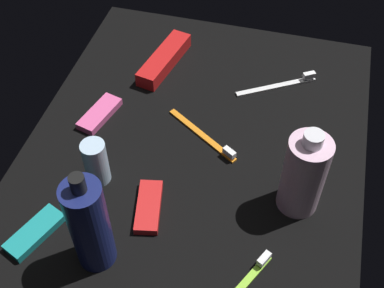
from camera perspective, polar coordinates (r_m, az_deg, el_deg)
The scene contains 10 objects.
ground_plane at distance 96.31cm, azimuth 0.00°, elevation -1.41°, with size 84.00×64.00×1.20cm, color black.
lotion_bottle at distance 77.32cm, azimuth -11.51°, elevation -8.94°, with size 6.13×6.13×20.85cm.
bodywash_bottle at distance 84.78cm, azimuth 12.50°, elevation -3.35°, with size 7.15×7.15×17.69cm.
deodorant_stick at distance 90.35cm, azimuth -10.79°, elevation -2.04°, with size 4.33×4.33×9.12cm, color silver.
toothbrush_white at distance 110.33cm, azimuth 10.02°, elevation 6.68°, with size 10.41×15.98×2.10cm.
toothbrush_orange at distance 98.00cm, azimuth 1.57°, elevation 0.82°, with size 10.78×15.77×2.10cm.
toothpaste_box_red at distance 113.45cm, azimuth -3.15°, elevation 9.50°, with size 17.60×4.40×3.20cm, color red.
snack_bar_pink at distance 103.75cm, azimuth -10.38°, elevation 3.38°, with size 10.40×4.00×1.50cm, color #E55999.
snack_bar_red at distance 88.10cm, azimuth -4.90°, elevation -7.07°, with size 10.40×4.00×1.50cm, color red.
snack_bar_teal at distance 88.96cm, azimuth -17.31°, elevation -9.50°, with size 10.40×4.00×1.50cm, color teal.
Camera 1 is at (59.42, 15.64, 73.56)cm, focal length 47.27 mm.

